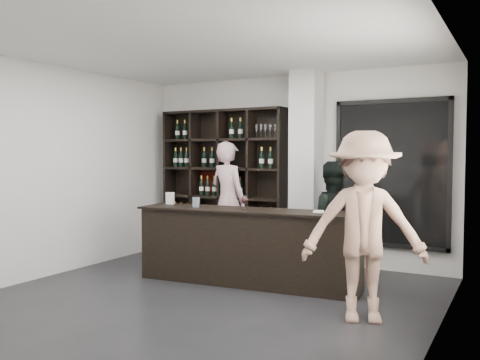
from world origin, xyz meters
The scene contains 12 objects.
floor centered at (0.00, 0.00, -0.01)m, with size 5.00×5.50×0.01m, color black.
wine_shelf centered at (-1.15, 2.57, 1.20)m, with size 2.20×0.35×2.40m, color black, non-canonical shape.
structural_column centered at (0.35, 2.47, 1.45)m, with size 0.40×0.40×2.90m, color silver.
glass_panel centered at (1.55, 2.69, 1.40)m, with size 1.60×0.08×2.10m.
tasting_counter centered at (0.10, 1.10, 0.49)m, with size 2.96×0.62×0.97m.
taster_pink centered at (-0.96, 2.40, 0.94)m, with size 0.68×0.45×1.87m, color beige.
taster_black centered at (0.95, 1.85, 0.79)m, with size 0.77×0.60×1.58m, color black.
customer centered at (1.80, 0.40, 0.96)m, with size 1.23×0.71×1.91m, color #97705B.
wine_glass centered at (0.09, 1.04, 1.07)m, with size 0.08×0.08×0.20m, color white, non-canonical shape.
spit_cup centered at (-0.63, 1.00, 1.04)m, with size 0.10×0.10×0.13m, color silver.
napkin_stack centered at (1.02, 1.21, 0.98)m, with size 0.12×0.12×0.02m, color white.
card_stand centered at (-1.16, 1.14, 1.05)m, with size 0.11×0.06×0.17m, color white.
Camera 1 is at (3.17, -4.60, 1.69)m, focal length 38.00 mm.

